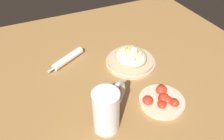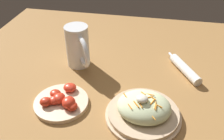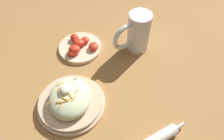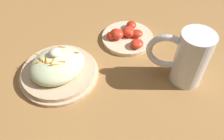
# 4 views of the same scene
# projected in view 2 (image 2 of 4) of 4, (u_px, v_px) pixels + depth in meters

# --- Properties ---
(ground_plane) EXTENTS (1.43, 1.43, 0.00)m
(ground_plane) POSITION_uv_depth(u_px,v_px,m) (122.00, 100.00, 0.83)
(ground_plane) COLOR #9E703D
(salad_plate) EXTENTS (0.24, 0.24, 0.09)m
(salad_plate) POSITION_uv_depth(u_px,v_px,m) (144.00, 110.00, 0.75)
(salad_plate) COLOR #D1B28E
(salad_plate) RESTS_ON ground_plane
(beer_mug) EXTENTS (0.13, 0.16, 0.17)m
(beer_mug) POSITION_uv_depth(u_px,v_px,m) (78.00, 48.00, 0.96)
(beer_mug) COLOR white
(beer_mug) RESTS_ON ground_plane
(napkin_roll) EXTENTS (0.12, 0.20, 0.04)m
(napkin_roll) POSITION_uv_depth(u_px,v_px,m) (185.00, 69.00, 0.95)
(napkin_roll) COLOR white
(napkin_roll) RESTS_ON ground_plane
(tomato_plate) EXTENTS (0.18, 0.18, 0.05)m
(tomato_plate) POSITION_uv_depth(u_px,v_px,m) (61.00, 101.00, 0.81)
(tomato_plate) COLOR beige
(tomato_plate) RESTS_ON ground_plane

